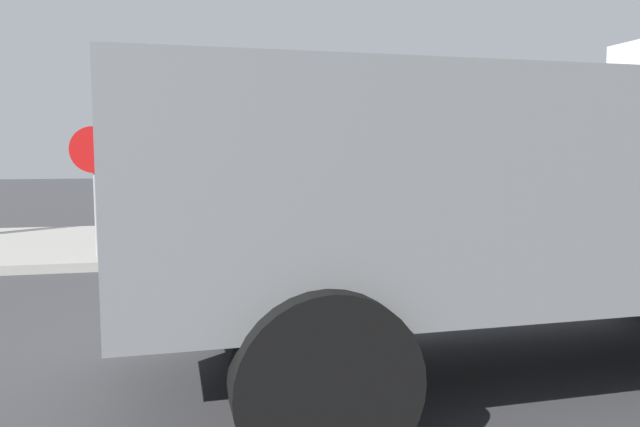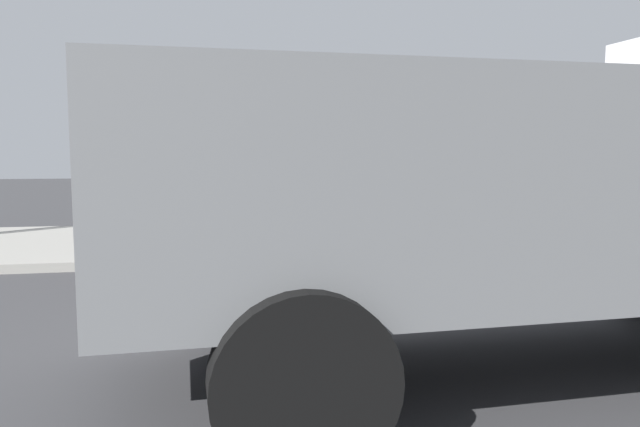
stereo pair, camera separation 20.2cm
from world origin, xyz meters
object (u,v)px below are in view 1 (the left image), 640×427
at_px(fire_hydrant, 228,219).
at_px(dump_truck_gray, 572,182).
at_px(stop_sign, 94,167).
at_px(loose_tire, 209,214).

bearing_deg(fire_hydrant, dump_truck_gray, -68.94).
distance_m(fire_hydrant, stop_sign, 2.54).
bearing_deg(dump_truck_gray, loose_tire, 113.94).
distance_m(fire_hydrant, dump_truck_gray, 7.13).
distance_m(stop_sign, dump_truck_gray, 7.50).
bearing_deg(stop_sign, fire_hydrant, 19.32).
height_order(fire_hydrant, loose_tire, loose_tire).
relative_size(loose_tire, dump_truck_gray, 0.16).
bearing_deg(stop_sign, dump_truck_gray, -50.85).
bearing_deg(stop_sign, loose_tire, 20.01).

